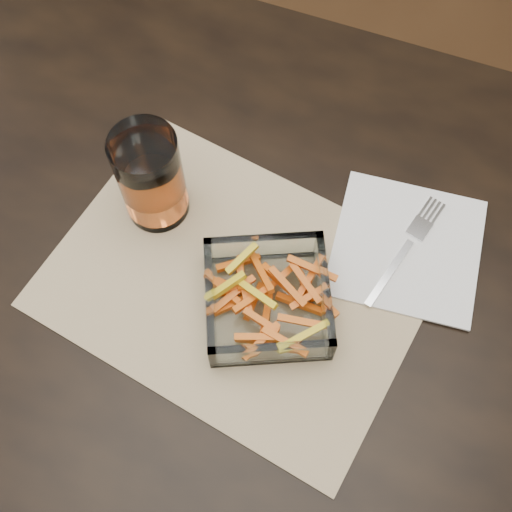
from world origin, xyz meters
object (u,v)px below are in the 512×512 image
object	(u,v)px
dining_table	(242,301)
glass_bowl	(267,300)
tumbler	(151,179)
fork	(406,247)

from	to	relation	value
dining_table	glass_bowl	xyz separation A→B (m)	(0.05, -0.03, 0.11)
tumbler	fork	world-z (taller)	tumbler
dining_table	glass_bowl	size ratio (longest dim) A/B	8.31
dining_table	tumbler	world-z (taller)	tumbler
glass_bowl	tumbler	bearing A→B (deg)	155.81
glass_bowl	fork	size ratio (longest dim) A/B	1.07
dining_table	fork	size ratio (longest dim) A/B	8.93
glass_bowl	tumbler	size ratio (longest dim) A/B	1.34
glass_bowl	tumbler	distance (m)	0.21
dining_table	glass_bowl	bearing A→B (deg)	-30.94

